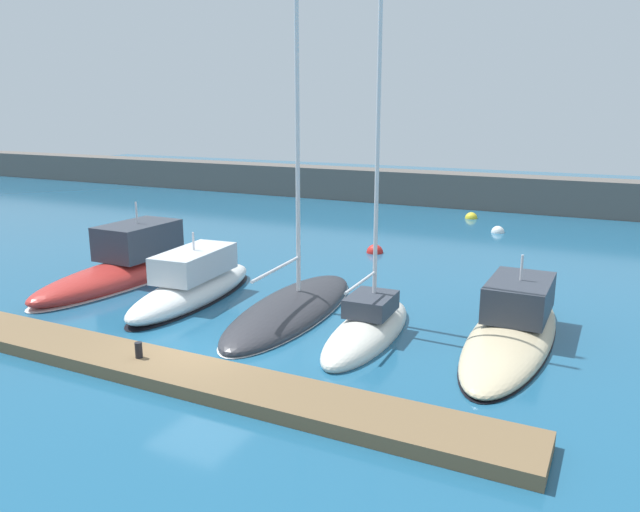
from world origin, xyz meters
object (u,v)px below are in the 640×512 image
(sailboat_charcoal_third, at_px, (292,306))
(dock_bollard, at_px, (139,350))
(motorboat_sand_fifth, at_px, (513,327))
(mooring_buoy_red, at_px, (375,253))
(mooring_buoy_yellow, at_px, (471,218))
(motorboat_red_nearest, at_px, (133,264))
(motorboat_white_second, at_px, (194,284))
(sailboat_ivory_fourth, at_px, (368,328))
(mooring_buoy_white, at_px, (498,232))

(sailboat_charcoal_third, height_order, dock_bollard, sailboat_charcoal_third)
(motorboat_sand_fifth, bearing_deg, mooring_buoy_red, 42.33)
(motorboat_sand_fifth, xyz_separation_m, mooring_buoy_red, (-8.14, 8.94, -0.37))
(motorboat_sand_fifth, height_order, mooring_buoy_yellow, motorboat_sand_fifth)
(motorboat_red_nearest, bearing_deg, mooring_buoy_red, -39.42)
(mooring_buoy_red, bearing_deg, mooring_buoy_yellow, 80.28)
(mooring_buoy_red, xyz_separation_m, dock_bollard, (-0.62, -15.93, 0.57))
(motorboat_white_second, xyz_separation_m, mooring_buoy_red, (3.30, 10.08, -0.56))
(motorboat_red_nearest, bearing_deg, dock_bollard, -135.55)
(sailboat_charcoal_third, height_order, sailboat_ivory_fourth, sailboat_charcoal_third)
(mooring_buoy_red, bearing_deg, sailboat_charcoal_third, -85.52)
(motorboat_white_second, height_order, sailboat_ivory_fourth, sailboat_ivory_fourth)
(sailboat_charcoal_third, xyz_separation_m, mooring_buoy_white, (3.71, 17.79, -0.23))
(motorboat_white_second, distance_m, motorboat_sand_fifth, 11.50)
(sailboat_charcoal_third, bearing_deg, mooring_buoy_white, -15.84)
(sailboat_charcoal_third, xyz_separation_m, motorboat_sand_fifth, (7.37, 0.91, 0.15))
(motorboat_red_nearest, xyz_separation_m, sailboat_ivory_fourth, (11.45, -1.90, -0.32))
(mooring_buoy_white, bearing_deg, motorboat_red_nearest, -125.26)
(motorboat_red_nearest, relative_size, dock_bollard, 22.92)
(motorboat_white_second, height_order, dock_bollard, motorboat_white_second)
(motorboat_sand_fifth, bearing_deg, motorboat_white_second, 95.68)
(motorboat_sand_fifth, relative_size, mooring_buoy_yellow, 11.63)
(motorboat_sand_fifth, relative_size, dock_bollard, 21.09)
(sailboat_charcoal_third, distance_m, mooring_buoy_white, 18.18)
(motorboat_red_nearest, distance_m, motorboat_white_second, 4.28)
(motorboat_red_nearest, height_order, sailboat_charcoal_third, sailboat_charcoal_third)
(motorboat_white_second, height_order, mooring_buoy_white, motorboat_white_second)
(motorboat_white_second, distance_m, mooring_buoy_white, 19.64)
(dock_bollard, bearing_deg, motorboat_white_second, 114.63)
(sailboat_ivory_fourth, xyz_separation_m, motorboat_sand_fifth, (4.11, 1.86, 0.09))
(mooring_buoy_red, relative_size, dock_bollard, 1.89)
(motorboat_white_second, distance_m, mooring_buoy_yellow, 22.62)
(sailboat_charcoal_third, xyz_separation_m, dock_bollard, (-1.39, -6.07, 0.35))
(mooring_buoy_white, bearing_deg, mooring_buoy_red, -119.48)
(motorboat_white_second, bearing_deg, sailboat_ivory_fourth, -100.61)
(motorboat_white_second, height_order, sailboat_charcoal_third, sailboat_charcoal_third)
(mooring_buoy_yellow, distance_m, dock_bollard, 27.96)
(mooring_buoy_red, height_order, dock_bollard, dock_bollard)
(mooring_buoy_yellow, height_order, mooring_buoy_red, mooring_buoy_red)
(mooring_buoy_yellow, bearing_deg, mooring_buoy_red, -99.72)
(mooring_buoy_yellow, bearing_deg, mooring_buoy_white, -58.28)
(sailboat_ivory_fourth, xyz_separation_m, mooring_buoy_red, (-4.03, 10.80, -0.29))
(mooring_buoy_yellow, height_order, dock_bollard, dock_bollard)
(motorboat_red_nearest, relative_size, sailboat_charcoal_third, 0.58)
(sailboat_charcoal_third, distance_m, sailboat_ivory_fourth, 3.39)
(mooring_buoy_white, bearing_deg, motorboat_white_second, -113.38)
(motorboat_red_nearest, distance_m, sailboat_ivory_fourth, 11.61)
(mooring_buoy_yellow, bearing_deg, sailboat_charcoal_third, -93.33)
(sailboat_charcoal_third, height_order, mooring_buoy_red, sailboat_charcoal_third)
(sailboat_ivory_fourth, relative_size, mooring_buoy_yellow, 14.42)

